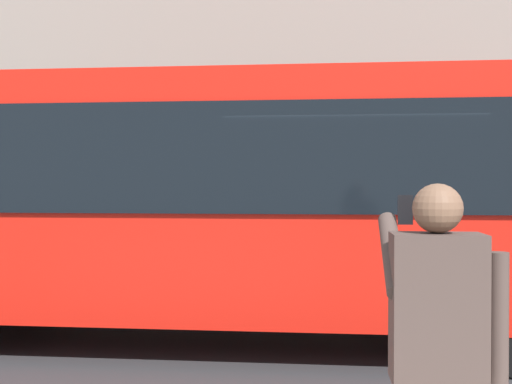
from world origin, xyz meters
TOP-DOWN VIEW (x-y plane):
  - ground_plane at (0.00, 0.00)m, footprint 60.00×60.00m
  - red_bus at (1.42, -0.05)m, footprint 9.05×2.54m
  - pedestrian_photographer at (-0.20, 4.44)m, footprint 0.53×0.52m

SIDE VIEW (x-z plane):
  - ground_plane at x=0.00m, z-range 0.00..0.00m
  - pedestrian_photographer at x=-0.20m, z-range 0.29..1.99m
  - red_bus at x=1.42m, z-range 0.14..3.22m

